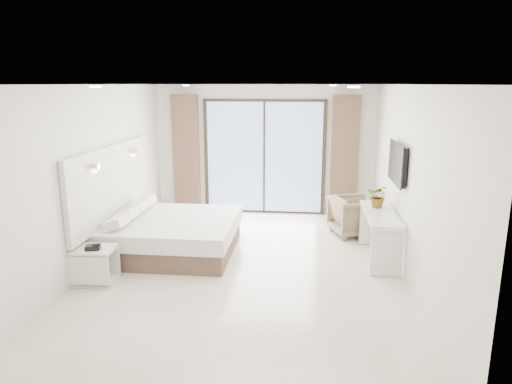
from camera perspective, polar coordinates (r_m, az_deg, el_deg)
ground at (r=6.98m, az=-1.30°, el=-9.46°), size 6.20×6.20×0.00m
room_shell at (r=7.36m, az=-2.08°, el=4.55°), size 4.62×6.22×2.72m
bed at (r=7.64m, az=-10.47°, el=-5.24°), size 2.03×1.93×0.71m
nightstand at (r=6.80m, az=-19.48°, el=-8.61°), size 0.57×0.47×0.50m
phone at (r=6.65m, az=-19.71°, el=-6.52°), size 0.22×0.19×0.06m
console_desk at (r=7.38m, az=15.23°, el=-4.07°), size 0.47×1.49×0.77m
plant at (r=7.56m, az=15.07°, el=-0.79°), size 0.47×0.49×0.30m
armchair at (r=8.54m, az=12.14°, el=-2.72°), size 0.91×0.94×0.77m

